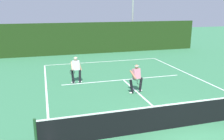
{
  "coord_description": "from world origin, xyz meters",
  "views": [
    {
      "loc": [
        -4.72,
        -7.31,
        4.52
      ],
      "look_at": [
        -1.06,
        5.4,
        1.0
      ],
      "focal_mm": 38.38,
      "sensor_mm": 36.0,
      "label": 1
    }
  ],
  "objects_px": {
    "tennis_ball": "(139,87)",
    "light_pole": "(133,2)",
    "player_near": "(136,77)",
    "player_far": "(76,69)"
  },
  "relations": [
    {
      "from": "player_near",
      "to": "tennis_ball",
      "type": "height_order",
      "value": "player_near"
    },
    {
      "from": "tennis_ball",
      "to": "light_pole",
      "type": "relative_size",
      "value": 0.01
    },
    {
      "from": "player_far",
      "to": "light_pole",
      "type": "distance_m",
      "value": 13.08
    },
    {
      "from": "player_far",
      "to": "tennis_ball",
      "type": "relative_size",
      "value": 24.54
    },
    {
      "from": "player_near",
      "to": "light_pole",
      "type": "relative_size",
      "value": 0.19
    },
    {
      "from": "tennis_ball",
      "to": "light_pole",
      "type": "distance_m",
      "value": 13.44
    },
    {
      "from": "tennis_ball",
      "to": "light_pole",
      "type": "xyz_separation_m",
      "value": [
        4.01,
        11.84,
        4.93
      ]
    },
    {
      "from": "light_pole",
      "to": "player_far",
      "type": "bearing_deg",
      "value": -126.49
    },
    {
      "from": "player_near",
      "to": "tennis_ball",
      "type": "distance_m",
      "value": 1.23
    },
    {
      "from": "tennis_ball",
      "to": "light_pole",
      "type": "height_order",
      "value": "light_pole"
    }
  ]
}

